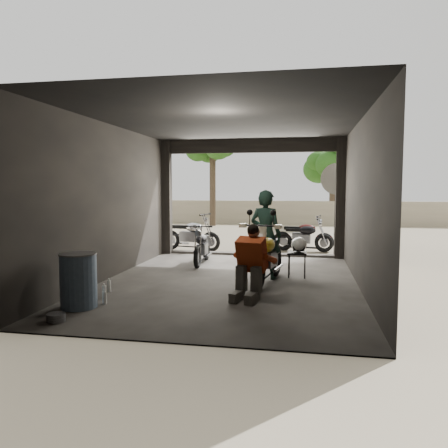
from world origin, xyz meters
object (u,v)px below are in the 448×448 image
(left_bike, at_px, (202,244))
(main_bike, at_px, (268,252))
(sign_post, at_px, (336,193))
(outside_bike_c, at_px, (304,235))
(stool, at_px, (297,256))
(mechanic, at_px, (249,264))
(outside_bike_a, at_px, (190,232))
(helmet, at_px, (299,245))
(outside_bike_b, at_px, (303,233))
(oil_drum, at_px, (79,281))
(rider, at_px, (266,235))

(left_bike, bearing_deg, main_bike, -48.19)
(left_bike, bearing_deg, sign_post, 25.71)
(outside_bike_c, bearing_deg, stool, -173.91)
(outside_bike_c, xyz_separation_m, mechanic, (-0.89, -5.81, 0.11))
(sign_post, bearing_deg, outside_bike_a, 153.32)
(left_bike, relative_size, helmet, 4.34)
(main_bike, height_order, outside_bike_b, main_bike)
(left_bike, distance_m, outside_bike_a, 2.33)
(left_bike, relative_size, oil_drum, 1.70)
(mechanic, xyz_separation_m, oil_drum, (-2.56, -1.03, -0.18))
(stool, bearing_deg, oil_drum, -137.76)
(left_bike, height_order, helmet, left_bike)
(outside_bike_a, relative_size, rider, 0.90)
(outside_bike_a, relative_size, outside_bike_b, 1.05)
(sign_post, bearing_deg, stool, -129.71)
(helmet, bearing_deg, rider, -149.64)
(outside_bike_a, distance_m, rider, 4.44)
(outside_bike_c, distance_m, mechanic, 5.88)
(outside_bike_a, height_order, rider, rider)
(main_bike, bearing_deg, left_bike, 143.53)
(left_bike, height_order, mechanic, mechanic)
(sign_post, bearing_deg, outside_bike_b, 110.29)
(main_bike, height_order, oil_drum, main_bike)
(stool, relative_size, oil_drum, 0.63)
(mechanic, relative_size, sign_post, 0.48)
(mechanic, height_order, oil_drum, mechanic)
(mechanic, bearing_deg, outside_bike_a, 127.85)
(outside_bike_c, height_order, rider, rider)
(outside_bike_a, xyz_separation_m, stool, (3.21, -3.34, -0.09))
(rider, bearing_deg, sign_post, -97.40)
(left_bike, xyz_separation_m, stool, (2.34, -1.19, -0.03))
(main_bike, height_order, left_bike, main_bike)
(mechanic, bearing_deg, rider, 99.14)
(left_bike, distance_m, sign_post, 3.96)
(helmet, xyz_separation_m, sign_post, (0.94, 2.93, 1.04))
(stool, height_order, sign_post, sign_post)
(outside_bike_b, relative_size, stool, 2.90)
(outside_bike_b, xyz_separation_m, sign_post, (0.88, -0.98, 1.20))
(left_bike, height_order, outside_bike_c, outside_bike_c)
(helmet, distance_m, sign_post, 3.25)
(left_bike, xyz_separation_m, sign_post, (3.31, 1.78, 1.24))
(main_bike, distance_m, outside_bike_c, 4.50)
(main_bike, bearing_deg, outside_bike_b, 90.93)
(left_bike, xyz_separation_m, rider, (1.70, -1.44, 0.42))
(left_bike, height_order, outside_bike_a, outside_bike_a)
(helmet, bearing_deg, mechanic, -104.24)
(main_bike, distance_m, outside_bike_a, 4.77)
(mechanic, distance_m, sign_post, 5.37)
(rider, bearing_deg, outside_bike_b, -80.74)
(main_bike, xyz_separation_m, stool, (0.57, 0.63, -0.15))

